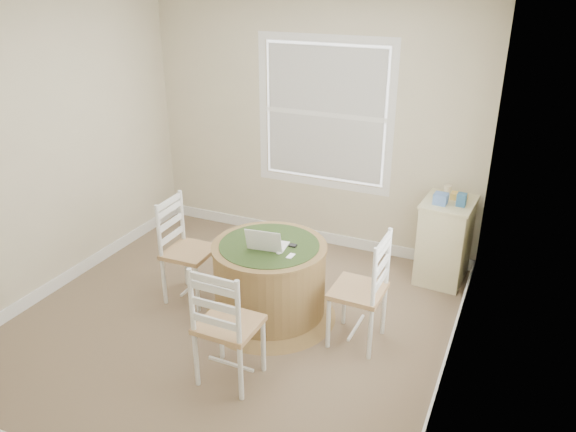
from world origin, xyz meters
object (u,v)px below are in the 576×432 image
at_px(round_table, 270,277).
at_px(corner_chest, 445,239).
at_px(chair_near, 229,324).
at_px(laptop, 267,244).
at_px(chair_left, 189,251).
at_px(chair_right, 358,290).

relative_size(round_table, corner_chest, 1.41).
bearing_deg(chair_near, laptop, -83.37).
bearing_deg(chair_near, chair_left, -42.74).
distance_m(chair_right, laptop, 0.83).
distance_m(chair_near, corner_chest, 2.45).
xyz_separation_m(chair_left, chair_right, (1.59, -0.01, 0.00)).
distance_m(chair_left, chair_right, 1.59).
distance_m(chair_left, corner_chest, 2.43).
bearing_deg(laptop, chair_right, 173.91).
relative_size(round_table, chair_right, 1.21).
bearing_deg(round_table, chair_left, -176.43).
relative_size(chair_right, corner_chest, 1.16).
xyz_separation_m(round_table, chair_left, (-0.79, -0.03, 0.10)).
bearing_deg(chair_right, chair_near, -39.50).
distance_m(chair_left, chair_near, 1.21).
xyz_separation_m(chair_right, laptop, (-0.79, -0.01, 0.25)).
xyz_separation_m(chair_right, corner_chest, (0.45, 1.34, -0.06)).
relative_size(round_table, chair_left, 1.21).
bearing_deg(chair_right, round_table, -91.77).
relative_size(chair_left, corner_chest, 1.16).
bearing_deg(chair_right, laptop, -88.11).
distance_m(laptop, corner_chest, 1.86).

